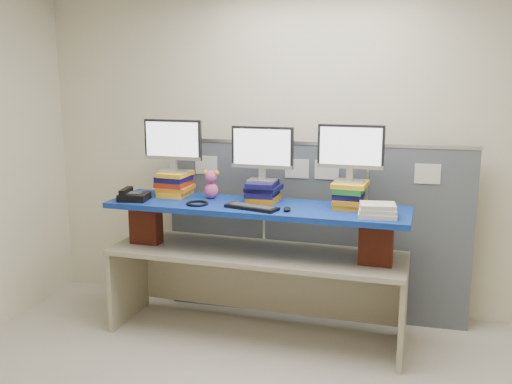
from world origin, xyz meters
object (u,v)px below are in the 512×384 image
(keyboard, at_px, (252,207))
(blue_board, at_px, (256,207))
(monitor_right, at_px, (351,150))
(desk_phone, at_px, (133,196))
(monitor_left, at_px, (173,142))
(monitor_center, at_px, (262,150))
(desk, at_px, (256,268))

(keyboard, bearing_deg, blue_board, 108.41)
(monitor_right, bearing_deg, desk_phone, -171.62)
(monitor_left, bearing_deg, blue_board, -9.03)
(monitor_left, distance_m, monitor_center, 0.76)
(blue_board, bearing_deg, monitor_left, 170.97)
(desk, bearing_deg, monitor_center, 82.52)
(desk, relative_size, monitor_left, 4.76)
(monitor_left, relative_size, monitor_center, 1.00)
(desk_phone, bearing_deg, blue_board, -1.51)
(monitor_center, relative_size, monitor_right, 1.00)
(monitor_right, bearing_deg, monitor_left, 180.00)
(monitor_right, bearing_deg, monitor_center, 180.00)
(blue_board, bearing_deg, monitor_right, 9.60)
(monitor_center, bearing_deg, blue_board, -97.48)
(desk, height_order, monitor_left, monitor_left)
(blue_board, bearing_deg, desk_phone, -172.48)
(desk, bearing_deg, monitor_right, 9.60)
(blue_board, height_order, monitor_right, monitor_right)
(blue_board, height_order, monitor_left, monitor_left)
(desk, xyz_separation_m, monitor_right, (0.71, 0.08, 0.96))
(monitor_center, height_order, monitor_right, monitor_right)
(desk, height_order, monitor_right, monitor_right)
(monitor_left, height_order, keyboard, monitor_left)
(desk, bearing_deg, monitor_left, 170.97)
(desk, distance_m, blue_board, 0.50)
(monitor_right, bearing_deg, blue_board, -170.40)
(desk, height_order, monitor_center, monitor_center)
(monitor_center, xyz_separation_m, desk_phone, (-1.02, -0.20, -0.37))
(blue_board, distance_m, monitor_right, 0.85)
(blue_board, distance_m, monitor_left, 0.89)
(keyboard, bearing_deg, desk_phone, -166.70)
(keyboard, bearing_deg, monitor_center, 103.08)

